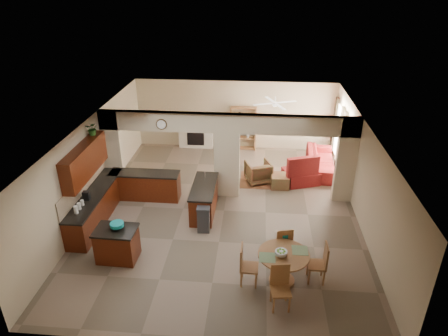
# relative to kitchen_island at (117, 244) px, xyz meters

# --- Properties ---
(floor) EXTENTS (10.00, 10.00, 0.00)m
(floor) POSITION_rel_kitchen_island_xyz_m (2.50, 2.51, -0.45)
(floor) COLOR #766351
(floor) RESTS_ON ground
(ceiling) EXTENTS (10.00, 10.00, 0.00)m
(ceiling) POSITION_rel_kitchen_island_xyz_m (2.50, 2.51, 2.35)
(ceiling) COLOR white
(ceiling) RESTS_ON wall_back
(wall_back) EXTENTS (8.00, 0.00, 8.00)m
(wall_back) POSITION_rel_kitchen_island_xyz_m (2.50, 7.51, 0.95)
(wall_back) COLOR #C9B293
(wall_back) RESTS_ON floor
(wall_front) EXTENTS (8.00, 0.00, 8.00)m
(wall_front) POSITION_rel_kitchen_island_xyz_m (2.50, -2.49, 0.95)
(wall_front) COLOR #C9B293
(wall_front) RESTS_ON floor
(wall_left) EXTENTS (0.00, 10.00, 10.00)m
(wall_left) POSITION_rel_kitchen_island_xyz_m (-1.50, 2.51, 0.95)
(wall_left) COLOR #C9B293
(wall_left) RESTS_ON floor
(wall_right) EXTENTS (0.00, 10.00, 10.00)m
(wall_right) POSITION_rel_kitchen_island_xyz_m (6.50, 2.51, 0.95)
(wall_right) COLOR #C9B293
(wall_right) RESTS_ON floor
(partition_left_pier) EXTENTS (0.60, 0.25, 2.80)m
(partition_left_pier) POSITION_rel_kitchen_island_xyz_m (-1.20, 3.51, 0.95)
(partition_left_pier) COLOR #C9B293
(partition_left_pier) RESTS_ON floor
(partition_center_pier) EXTENTS (0.80, 0.25, 2.20)m
(partition_center_pier) POSITION_rel_kitchen_island_xyz_m (2.50, 3.51, 0.65)
(partition_center_pier) COLOR #C9B293
(partition_center_pier) RESTS_ON floor
(partition_right_pier) EXTENTS (0.60, 0.25, 2.80)m
(partition_right_pier) POSITION_rel_kitchen_island_xyz_m (6.20, 3.51, 0.95)
(partition_right_pier) COLOR #C9B293
(partition_right_pier) RESTS_ON floor
(partition_header) EXTENTS (8.00, 0.25, 0.60)m
(partition_header) POSITION_rel_kitchen_island_xyz_m (2.50, 3.51, 2.05)
(partition_header) COLOR #C9B293
(partition_header) RESTS_ON partition_center_pier
(kitchen_counter) EXTENTS (2.52, 3.29, 1.48)m
(kitchen_counter) POSITION_rel_kitchen_island_xyz_m (-0.76, 2.26, 0.02)
(kitchen_counter) COLOR #3B0D06
(kitchen_counter) RESTS_ON floor
(upper_cabinets) EXTENTS (0.35, 2.40, 0.90)m
(upper_cabinets) POSITION_rel_kitchen_island_xyz_m (-1.32, 1.71, 1.47)
(upper_cabinets) COLOR #3B0D06
(upper_cabinets) RESTS_ON wall_left
(peninsula) EXTENTS (0.70, 1.85, 0.91)m
(peninsula) POSITION_rel_kitchen_island_xyz_m (1.90, 2.39, 0.01)
(peninsula) COLOR #3B0D06
(peninsula) RESTS_ON floor
(wall_clock) EXTENTS (0.34, 0.03, 0.34)m
(wall_clock) POSITION_rel_kitchen_island_xyz_m (0.50, 3.36, 2.00)
(wall_clock) COLOR #4F361A
(wall_clock) RESTS_ON partition_header
(rug) EXTENTS (1.60, 1.30, 0.01)m
(rug) POSITION_rel_kitchen_island_xyz_m (3.70, 4.61, -0.44)
(rug) COLOR brown
(rug) RESTS_ON floor
(fireplace) EXTENTS (1.60, 0.35, 1.20)m
(fireplace) POSITION_rel_kitchen_island_xyz_m (0.90, 7.34, 0.16)
(fireplace) COLOR silver
(fireplace) RESTS_ON floor
(shelving_unit) EXTENTS (1.00, 0.32, 1.80)m
(shelving_unit) POSITION_rel_kitchen_island_xyz_m (2.85, 7.33, 0.45)
(shelving_unit) COLOR brown
(shelving_unit) RESTS_ON floor
(window_a) EXTENTS (0.02, 0.90, 1.90)m
(window_a) POSITION_rel_kitchen_island_xyz_m (6.47, 4.81, 0.75)
(window_a) COLOR white
(window_a) RESTS_ON wall_right
(window_b) EXTENTS (0.02, 0.90, 1.90)m
(window_b) POSITION_rel_kitchen_island_xyz_m (6.47, 6.51, 0.75)
(window_b) COLOR white
(window_b) RESTS_ON wall_right
(glazed_door) EXTENTS (0.02, 0.70, 2.10)m
(glazed_door) POSITION_rel_kitchen_island_xyz_m (6.47, 5.66, 0.60)
(glazed_door) COLOR white
(glazed_door) RESTS_ON wall_right
(drape_a_left) EXTENTS (0.10, 0.28, 2.30)m
(drape_a_left) POSITION_rel_kitchen_island_xyz_m (6.43, 4.21, 0.75)
(drape_a_left) COLOR #431F1A
(drape_a_left) RESTS_ON wall_right
(drape_a_right) EXTENTS (0.10, 0.28, 2.30)m
(drape_a_right) POSITION_rel_kitchen_island_xyz_m (6.43, 5.41, 0.75)
(drape_a_right) COLOR #431F1A
(drape_a_right) RESTS_ON wall_right
(drape_b_left) EXTENTS (0.10, 0.28, 2.30)m
(drape_b_left) POSITION_rel_kitchen_island_xyz_m (6.43, 5.91, 0.75)
(drape_b_left) COLOR #431F1A
(drape_b_left) RESTS_ON wall_right
(drape_b_right) EXTENTS (0.10, 0.28, 2.30)m
(drape_b_right) POSITION_rel_kitchen_island_xyz_m (6.43, 7.11, 0.75)
(drape_b_right) COLOR #431F1A
(drape_b_right) RESTS_ON wall_right
(ceiling_fan) EXTENTS (1.00, 1.00, 0.10)m
(ceiling_fan) POSITION_rel_kitchen_island_xyz_m (4.00, 5.51, 2.11)
(ceiling_fan) COLOR white
(ceiling_fan) RESTS_ON ceiling
(kitchen_island) EXTENTS (1.05, 0.77, 0.89)m
(kitchen_island) POSITION_rel_kitchen_island_xyz_m (0.00, 0.00, 0.00)
(kitchen_island) COLOR #3B0D06
(kitchen_island) RESTS_ON floor
(teal_bowl) EXTENTS (0.34, 0.34, 0.16)m
(teal_bowl) POSITION_rel_kitchen_island_xyz_m (0.05, 0.05, 0.52)
(teal_bowl) COLOR teal
(teal_bowl) RESTS_ON kitchen_island
(trash_can) EXTENTS (0.35, 0.30, 0.72)m
(trash_can) POSITION_rel_kitchen_island_xyz_m (2.02, 1.40, -0.09)
(trash_can) COLOR #2F2F31
(trash_can) RESTS_ON floor
(dining_table) EXTENTS (1.20, 1.20, 0.82)m
(dining_table) POSITION_rel_kitchen_island_xyz_m (4.14, -0.49, 0.08)
(dining_table) COLOR brown
(dining_table) RESTS_ON floor
(fruit_bowl) EXTENTS (0.28, 0.28, 0.15)m
(fruit_bowl) POSITION_rel_kitchen_island_xyz_m (4.08, -0.56, 0.44)
(fruit_bowl) COLOR #5EAC25
(fruit_bowl) RESTS_ON dining_table
(sofa) EXTENTS (2.55, 1.14, 0.73)m
(sofa) POSITION_rel_kitchen_island_xyz_m (5.80, 5.62, -0.09)
(sofa) COLOR maroon
(sofa) RESTS_ON floor
(chaise) EXTENTS (1.36, 1.24, 0.45)m
(chaise) POSITION_rel_kitchen_island_xyz_m (5.00, 4.60, -0.23)
(chaise) COLOR maroon
(chaise) RESTS_ON floor
(armchair) EXTENTS (1.03, 1.05, 0.74)m
(armchair) POSITION_rel_kitchen_island_xyz_m (3.52, 4.52, -0.08)
(armchair) COLOR maroon
(armchair) RESTS_ON floor
(ottoman) EXTENTS (0.61, 0.61, 0.44)m
(ottoman) POSITION_rel_kitchen_island_xyz_m (4.27, 4.20, -0.23)
(ottoman) COLOR maroon
(ottoman) RESTS_ON floor
(plant) EXTENTS (0.37, 0.32, 0.40)m
(plant) POSITION_rel_kitchen_island_xyz_m (-1.32, 2.52, 2.12)
(plant) COLOR #1D4612
(plant) RESTS_ON upper_cabinets
(chair_north) EXTENTS (0.51, 0.51, 1.02)m
(chair_north) POSITION_rel_kitchen_island_xyz_m (4.18, 0.25, 0.10)
(chair_north) COLOR brown
(chair_north) RESTS_ON floor
(chair_east) EXTENTS (0.43, 0.42, 1.02)m
(chair_east) POSITION_rel_kitchen_island_xyz_m (5.02, -0.37, 0.10)
(chair_east) COLOR brown
(chair_east) RESTS_ON floor
(chair_south) EXTENTS (0.48, 0.48, 1.02)m
(chair_south) POSITION_rel_kitchen_island_xyz_m (4.05, -1.22, 0.10)
(chair_south) COLOR brown
(chair_south) RESTS_ON floor
(chair_west) EXTENTS (0.44, 0.43, 1.02)m
(chair_west) POSITION_rel_kitchen_island_xyz_m (3.28, -0.60, 0.10)
(chair_west) COLOR brown
(chair_west) RESTS_ON floor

